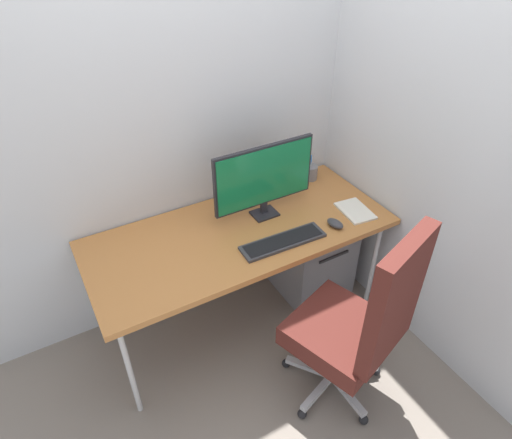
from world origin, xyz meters
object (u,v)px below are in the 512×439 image
office_chair (359,324)px  mouse (335,224)px  filing_cabinet (309,249)px  monitor (264,177)px  pen_holder (310,172)px  keyboard (283,241)px  notebook (355,211)px

office_chair → mouse: office_chair is taller
filing_cabinet → monitor: (-0.34, 0.02, 0.64)m
filing_cabinet → pen_holder: 0.51m
monitor → keyboard: size_ratio=1.27×
keyboard → pen_holder: 0.69m
office_chair → notebook: office_chair is taller
filing_cabinet → office_chair: bearing=-110.8°
monitor → notebook: (0.47, -0.25, -0.24)m
office_chair → filing_cabinet: office_chair is taller
monitor → notebook: 0.59m
office_chair → pen_holder: office_chair is taller
office_chair → filing_cabinet: size_ratio=1.88×
mouse → office_chair: bearing=-126.2°
pen_holder → notebook: pen_holder is taller
monitor → keyboard: (-0.05, -0.28, -0.24)m
pen_holder → monitor: bearing=-157.5°
filing_cabinet → pen_holder: bearing=60.8°
keyboard → filing_cabinet: bearing=33.7°
pen_holder → notebook: 0.44m
office_chair → pen_holder: size_ratio=6.22×
mouse → notebook: 0.20m
mouse → pen_holder: (0.18, 0.49, 0.03)m
office_chair → keyboard: office_chair is taller
keyboard → mouse: size_ratio=4.45×
pen_holder → notebook: (0.01, -0.44, -0.04)m
monitor → mouse: bearing=-47.1°
keyboard → pen_holder: pen_holder is taller
office_chair → filing_cabinet: bearing=69.2°
pen_holder → office_chair: bearing=-112.6°
keyboard → mouse: bearing=-4.0°
pen_holder → notebook: size_ratio=0.80×
filing_cabinet → mouse: 0.51m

